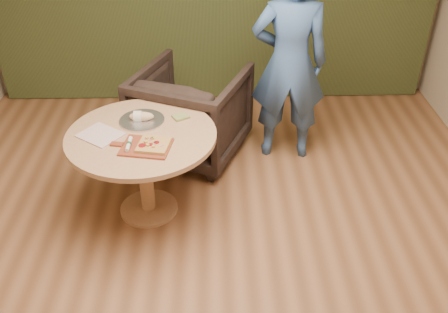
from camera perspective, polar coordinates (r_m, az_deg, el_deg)
room_shell at (r=2.78m, az=-1.26°, el=5.59°), size 5.04×6.04×2.84m
pedestal_table at (r=3.91m, az=-9.27°, el=0.83°), size 1.15×1.15×0.75m
pizza_paddle at (r=3.67m, az=-9.03°, el=1.11°), size 0.47×0.34×0.01m
flatbread_pizza at (r=3.64m, az=-8.07°, el=1.34°), size 0.26×0.26×0.04m
cutlery_roll at (r=3.68m, az=-10.82°, el=1.42°), size 0.03×0.20×0.03m
newspaper at (r=3.88m, az=-13.95°, el=2.41°), size 0.39×0.38×0.01m
serving_tray at (r=4.00m, az=-9.35°, el=4.10°), size 0.36×0.36×0.02m
bread_roll at (r=3.98m, az=-9.53°, el=4.54°), size 0.19×0.09×0.09m
green_packet at (r=4.01m, az=-4.97°, el=4.55°), size 0.15×0.15×0.02m
armchair at (r=4.71m, az=-3.76°, el=5.51°), size 1.19×1.16×0.95m
person_standing at (r=4.53m, az=7.46°, el=10.54°), size 0.71×0.48×1.88m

